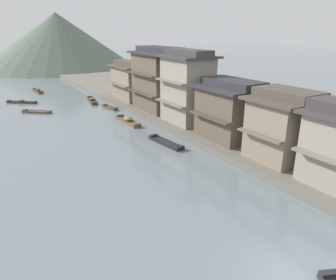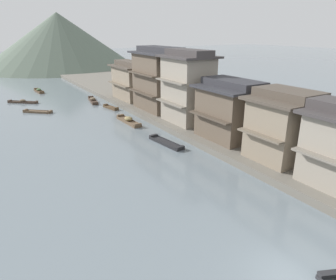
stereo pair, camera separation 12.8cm
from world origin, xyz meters
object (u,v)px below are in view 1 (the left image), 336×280
(house_waterfront_second, at_px, (284,125))
(house_waterfront_narrow, at_px, (187,87))
(boat_upstream_distant, at_px, (110,108))
(house_waterfront_far, at_px, (159,79))
(house_waterfront_tall, at_px, (231,110))
(house_waterfront_end, at_px, (131,81))
(boat_moored_second, at_px, (37,112))
(boat_moored_nearest, at_px, (166,143))
(boat_moored_third, at_px, (128,121))
(boat_midriver_drifting, at_px, (92,100))
(boat_midriver_upstream, at_px, (38,91))
(boat_moored_far, at_px, (22,102))

(house_waterfront_second, distance_m, house_waterfront_narrow, 14.15)
(boat_upstream_distant, relative_size, house_waterfront_far, 0.41)
(boat_upstream_distant, height_order, house_waterfront_far, house_waterfront_far)
(house_waterfront_tall, relative_size, house_waterfront_end, 0.83)
(boat_moored_second, bearing_deg, boat_upstream_distant, -18.12)
(boat_moored_nearest, height_order, boat_moored_third, boat_moored_third)
(boat_midriver_drifting, relative_size, boat_midriver_upstream, 1.27)
(boat_midriver_upstream, relative_size, house_waterfront_narrow, 0.51)
(boat_moored_second, xyz_separation_m, house_waterfront_tall, (15.42, -24.57, 3.53))
(boat_moored_second, distance_m, boat_midriver_upstream, 17.27)
(house_waterfront_end, bearing_deg, house_waterfront_tall, -88.56)
(house_waterfront_end, bearing_deg, boat_moored_nearest, -105.16)
(boat_upstream_distant, relative_size, house_waterfront_narrow, 0.41)
(boat_midriver_drifting, xyz_separation_m, boat_midriver_upstream, (-6.29, 14.04, 0.02))
(house_waterfront_second, bearing_deg, boat_moored_second, 116.39)
(boat_upstream_distant, xyz_separation_m, house_waterfront_second, (5.35, -27.94, 3.52))
(boat_moored_third, distance_m, house_waterfront_tall, 14.47)
(boat_moored_far, bearing_deg, boat_moored_second, -83.06)
(boat_moored_nearest, xyz_separation_m, boat_upstream_distant, (0.82, 18.10, 0.02))
(boat_midriver_upstream, height_order, house_waterfront_end, house_waterfront_end)
(boat_midriver_drifting, height_order, house_waterfront_second, house_waterfront_second)
(boat_moored_third, distance_m, house_waterfront_end, 12.57)
(boat_midriver_upstream, relative_size, house_waterfront_far, 0.51)
(boat_moored_third, distance_m, house_waterfront_narrow, 9.06)
(boat_moored_far, xyz_separation_m, house_waterfront_tall, (16.41, -32.69, 3.47))
(boat_moored_third, height_order, house_waterfront_far, house_waterfront_far)
(house_waterfront_far, relative_size, house_waterfront_end, 1.07)
(boat_midriver_drifting, bearing_deg, boat_moored_far, 153.52)
(house_waterfront_far, bearing_deg, house_waterfront_end, 93.73)
(boat_moored_far, bearing_deg, house_waterfront_far, -47.27)
(boat_moored_nearest, relative_size, house_waterfront_tall, 0.76)
(boat_moored_third, distance_m, boat_upstream_distant, 8.63)
(boat_upstream_distant, bearing_deg, boat_moored_third, -95.79)
(boat_moored_third, distance_m, house_waterfront_far, 8.02)
(boat_upstream_distant, xyz_separation_m, house_waterfront_narrow, (4.81, -13.86, 4.81))
(boat_moored_far, distance_m, house_waterfront_second, 42.84)
(boat_moored_second, distance_m, house_waterfront_end, 15.29)
(house_waterfront_second, relative_size, house_waterfront_tall, 0.97)
(boat_moored_third, xyz_separation_m, house_waterfront_tall, (6.13, -12.66, 3.39))
(boat_moored_nearest, xyz_separation_m, boat_moored_far, (-10.33, 29.54, 0.06))
(boat_moored_third, xyz_separation_m, boat_midriver_upstream, (-6.19, 28.90, -0.01))
(house_waterfront_second, relative_size, house_waterfront_narrow, 0.75)
(boat_moored_third, distance_m, boat_midriver_drifting, 14.86)
(boat_midriver_drifting, height_order, boat_midriver_upstream, boat_midriver_drifting)
(boat_midriver_upstream, bearing_deg, boat_upstream_distant, -70.83)
(boat_midriver_drifting, bearing_deg, house_waterfront_second, -79.85)
(boat_midriver_upstream, xyz_separation_m, house_waterfront_narrow, (11.87, -34.17, 4.71))
(house_waterfront_tall, bearing_deg, house_waterfront_second, -89.22)
(boat_moored_far, bearing_deg, boat_moored_third, -62.84)
(house_waterfront_narrow, xyz_separation_m, house_waterfront_far, (0.42, 7.57, -0.01))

